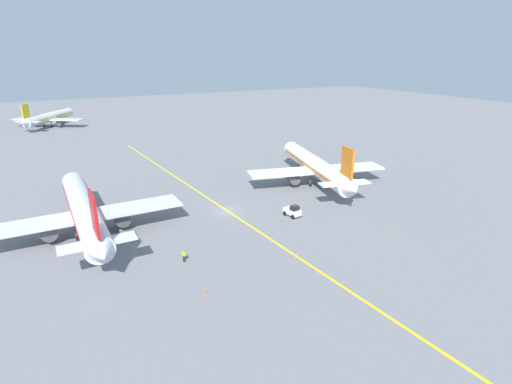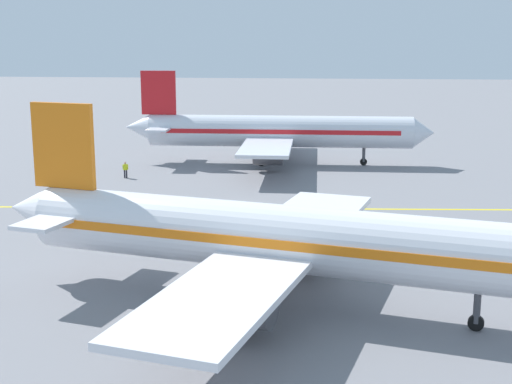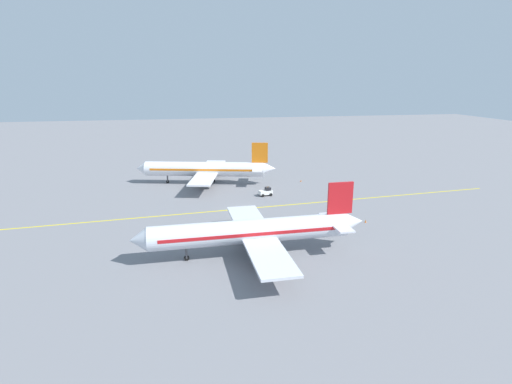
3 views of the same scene
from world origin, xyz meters
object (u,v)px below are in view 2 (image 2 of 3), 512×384
Objects in this scene: airplane_adjacent_stand at (284,240)px; ground_crew_worker at (125,169)px; airplane_at_gate at (276,132)px; baggage_tug_white at (128,221)px; traffic_cone_near_nose at (51,174)px.

ground_crew_worker is (-34.35, -18.70, -2.80)m from airplane_adjacent_stand.
airplane_at_gate reaches higher than baggage_tug_white.
airplane_at_gate is 32.11m from baggage_tug_white.
airplane_adjacent_stand is 39.21m from ground_crew_worker.
traffic_cone_near_nose is at bearing -91.29° from ground_crew_worker.
ground_crew_worker is 8.16m from traffic_cone_near_nose.
airplane_at_gate is 64.45× the size of traffic_cone_near_nose.
ground_crew_worker is (10.04, -14.90, -2.80)m from airplane_at_gate.
traffic_cone_near_nose is at bearing -145.61° from baggage_tug_white.
baggage_tug_white is 21.65m from ground_crew_worker.
airplane_at_gate and airplane_adjacent_stand have the same top height.
traffic_cone_near_nose is (9.86, -23.04, -3.43)m from airplane_at_gate.
ground_crew_worker is at bearing -151.43° from airplane_adjacent_stand.
ground_crew_worker is (-20.74, -6.19, 0.01)m from baggage_tug_white.
airplane_adjacent_stand is (44.39, 3.80, 0.00)m from airplane_at_gate.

